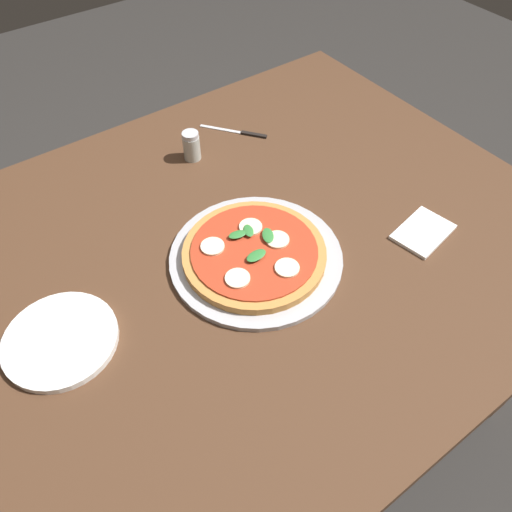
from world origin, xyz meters
The scene contains 8 objects.
ground_plane centered at (0.00, 0.00, 0.00)m, with size 6.00×6.00×0.00m, color #2D2B28.
dining_table centered at (0.00, 0.00, 0.64)m, with size 1.36×1.10×0.72m.
serving_tray centered at (-0.01, -0.05, 0.73)m, with size 0.36×0.36×0.01m, color #B2B2B7.
pizza centered at (-0.02, -0.05, 0.75)m, with size 0.29×0.29×0.03m.
plate_white centered at (-0.41, -0.01, 0.73)m, with size 0.21×0.21×0.01m, color white.
napkin centered at (0.32, -0.20, 0.73)m, with size 0.13×0.09×0.01m, color white.
knife centered at (0.21, 0.33, 0.73)m, with size 0.12×0.15×0.01m.
pepper_shaker centered at (0.06, 0.31, 0.76)m, with size 0.04×0.04×0.07m.
Camera 1 is at (-0.41, -0.61, 1.51)m, focal length 35.31 mm.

